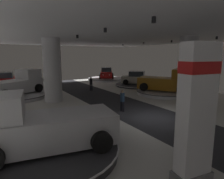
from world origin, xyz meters
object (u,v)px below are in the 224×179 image
(pickup_truck_near_left, at_px, (40,126))
(visitor_walking_near, at_px, (91,83))
(display_platform_deep_right, at_px, (107,79))
(column_left, at_px, (52,70))
(display_platform_mid_right, at_px, (164,92))
(visitor_walking_far, at_px, (122,99))
(display_platform_far_left, at_px, (16,96))
(display_car_deep_left, at_px, (6,80))
(display_platform_far_right, at_px, (138,85))
(column_right, at_px, (187,72))
(display_platform_deep_left, at_px, (7,87))
(pickup_truck_far_left, at_px, (17,84))
(brand_sign_pylon, at_px, (196,114))
(pickup_truck_mid_right, at_px, (168,82))
(display_car_deep_right, at_px, (107,73))
(display_car_far_right, at_px, (138,78))
(display_platform_near_left, at_px, (50,151))

(pickup_truck_near_left, height_order, visitor_walking_near, pickup_truck_near_left)
(display_platform_deep_right, xyz_separation_m, visitor_walking_near, (-6.25, -7.63, 0.72))
(visitor_walking_near, bearing_deg, column_left, -149.16)
(column_left, height_order, visitor_walking_near, column_left)
(display_platform_mid_right, relative_size, visitor_walking_far, 3.62)
(display_platform_far_left, height_order, display_car_deep_left, display_car_deep_left)
(display_platform_deep_right, xyz_separation_m, display_platform_far_left, (-14.09, -7.31, -0.01))
(column_left, relative_size, display_platform_far_right, 0.91)
(column_right, relative_size, visitor_walking_near, 3.46)
(display_platform_deep_left, distance_m, visitor_walking_near, 10.74)
(column_left, bearing_deg, display_platform_mid_right, -13.79)
(pickup_truck_far_left, bearing_deg, brand_sign_pylon, -78.83)
(column_right, bearing_deg, display_platform_deep_right, 81.73)
(pickup_truck_mid_right, bearing_deg, pickup_truck_far_left, 154.61)
(display_platform_far_right, xyz_separation_m, visitor_walking_near, (-6.91, -0.26, 0.78))
(display_car_deep_right, height_order, display_car_far_right, display_car_deep_right)
(column_right, bearing_deg, pickup_truck_near_left, -167.52)
(display_car_deep_left, bearing_deg, display_platform_deep_right, 3.03)
(display_car_far_right, relative_size, visitor_walking_far, 2.70)
(column_right, height_order, pickup_truck_mid_right, column_right)
(display_car_far_right, xyz_separation_m, display_platform_near_left, (-14.62, -13.08, -0.78))
(pickup_truck_near_left, bearing_deg, display_car_deep_right, 54.96)
(display_platform_mid_right, distance_m, display_car_far_right, 6.09)
(display_platform_far_left, bearing_deg, column_right, -42.31)
(display_platform_deep_right, height_order, pickup_truck_far_left, pickup_truck_far_left)
(display_platform_far_right, bearing_deg, brand_sign_pylon, -122.92)
(display_platform_mid_right, distance_m, pickup_truck_near_left, 15.60)
(pickup_truck_far_left, bearing_deg, display_platform_deep_right, 27.30)
(display_platform_near_left, height_order, visitor_walking_near, visitor_walking_near)
(display_platform_far_right, xyz_separation_m, display_platform_far_left, (-14.76, 0.06, 0.05))
(display_platform_deep_right, height_order, visitor_walking_far, visitor_walking_far)
(display_car_deep_right, bearing_deg, display_platform_deep_right, -119.78)
(display_car_deep_left, relative_size, visitor_walking_far, 2.78)
(display_car_deep_right, bearing_deg, column_right, -98.31)
(brand_sign_pylon, relative_size, display_platform_near_left, 0.79)
(column_left, xyz_separation_m, display_platform_mid_right, (10.84, -2.66, -2.55))
(display_platform_mid_right, bearing_deg, display_platform_near_left, -152.22)
(pickup_truck_mid_right, distance_m, display_platform_near_left, 15.37)
(display_car_deep_right, bearing_deg, column_left, -136.65)
(display_platform_deep_left, xyz_separation_m, display_car_deep_left, (0.00, 0.03, 0.88))
(display_platform_mid_right, xyz_separation_m, display_car_deep_left, (-14.05, 12.53, 0.83))
(column_left, distance_m, visitor_walking_near, 6.14)
(pickup_truck_far_left, bearing_deg, display_car_far_right, -0.86)
(display_platform_deep_left, relative_size, visitor_walking_near, 3.70)
(display_platform_mid_right, bearing_deg, display_platform_far_left, 156.33)
(display_platform_deep_right, distance_m, visitor_walking_near, 9.89)
(column_right, relative_size, column_left, 1.00)
(display_platform_far_left, xyz_separation_m, display_platform_deep_left, (-0.41, 6.51, -0.04))
(display_platform_far_left, height_order, visitor_walking_far, visitor_walking_far)
(display_platform_deep_right, xyz_separation_m, display_car_deep_right, (0.02, 0.03, 0.92))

